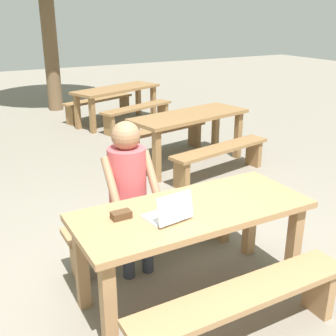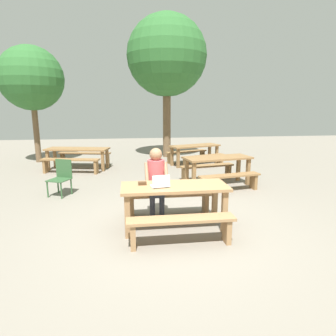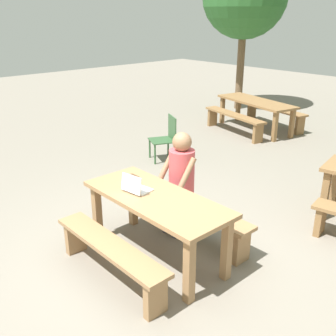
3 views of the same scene
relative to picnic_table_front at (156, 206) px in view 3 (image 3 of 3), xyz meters
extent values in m
plane|color=gray|center=(0.00, 0.00, -0.65)|extent=(30.00, 30.00, 0.00)
cube|color=#9E754C|center=(0.00, 0.00, 0.10)|extent=(1.81, 0.76, 0.05)
cube|color=#9E754C|center=(-0.81, -0.28, -0.29)|extent=(0.09, 0.09, 0.73)
cube|color=#9E754C|center=(0.81, -0.28, -0.29)|extent=(0.09, 0.09, 0.73)
cube|color=#9E754C|center=(-0.81, 0.28, -0.29)|extent=(0.09, 0.09, 0.73)
cube|color=#9E754C|center=(0.81, 0.28, -0.29)|extent=(0.09, 0.09, 0.73)
cube|color=#9E754C|center=(0.00, -0.64, -0.23)|extent=(1.66, 0.30, 0.05)
cube|color=#9E754C|center=(-0.73, -0.64, -0.46)|extent=(0.08, 0.24, 0.40)
cube|color=#9E754C|center=(0.73, -0.64, -0.46)|extent=(0.08, 0.24, 0.40)
cube|color=#9E754C|center=(0.00, 0.64, -0.23)|extent=(1.66, 0.30, 0.05)
cube|color=#9E754C|center=(-0.73, 0.64, -0.46)|extent=(0.08, 0.24, 0.40)
cube|color=#9E754C|center=(0.73, 0.64, -0.46)|extent=(0.08, 0.24, 0.40)
cube|color=white|center=(-0.26, -0.04, 0.13)|extent=(0.32, 0.24, 0.02)
cube|color=white|center=(-0.24, -0.16, 0.24)|extent=(0.29, 0.09, 0.20)
cube|color=black|center=(-0.24, -0.15, 0.24)|extent=(0.27, 0.07, 0.18)
cube|color=#4C331E|center=(-0.54, 0.10, 0.15)|extent=(0.14, 0.08, 0.05)
cylinder|color=#333847|center=(-0.35, 0.46, -0.43)|extent=(0.10, 0.10, 0.44)
cylinder|color=#333847|center=(-0.17, 0.46, -0.43)|extent=(0.10, 0.10, 0.44)
cube|color=#333847|center=(-0.26, 0.55, -0.17)|extent=(0.28, 0.28, 0.12)
cylinder|color=#C64C51|center=(-0.26, 0.64, 0.16)|extent=(0.32, 0.32, 0.58)
cylinder|color=#936B4C|center=(-0.44, 0.54, 0.21)|extent=(0.07, 0.32, 0.41)
cylinder|color=#936B4C|center=(-0.07, 0.54, 0.21)|extent=(0.07, 0.32, 0.41)
sphere|color=#936B4C|center=(-0.26, 0.64, 0.56)|extent=(0.24, 0.24, 0.24)
cube|color=#335933|center=(-2.42, 2.22, -0.26)|extent=(0.58, 0.58, 0.02)
cube|color=#335933|center=(-2.34, 2.41, -0.03)|extent=(0.41, 0.20, 0.45)
cylinder|color=#335933|center=(-2.68, 2.13, -0.46)|extent=(0.04, 0.04, 0.38)
cylinder|color=#335933|center=(-2.33, 1.97, -0.46)|extent=(0.04, 0.04, 0.38)
cylinder|color=#335933|center=(-2.52, 2.47, -0.46)|extent=(0.04, 0.04, 0.38)
cylinder|color=#335933|center=(-2.17, 2.31, -0.46)|extent=(0.04, 0.04, 0.38)
cube|color=olive|center=(-2.49, 5.28, 0.04)|extent=(2.18, 1.14, 0.05)
cube|color=olive|center=(-3.46, 5.22, -0.32)|extent=(0.11, 0.11, 0.67)
cube|color=olive|center=(-1.63, 4.83, -0.32)|extent=(0.11, 0.11, 0.67)
cube|color=olive|center=(-3.35, 5.73, -0.32)|extent=(0.11, 0.11, 0.67)
cube|color=olive|center=(-1.52, 5.34, -0.32)|extent=(0.11, 0.11, 0.67)
cube|color=olive|center=(-2.62, 4.65, -0.20)|extent=(1.89, 0.68, 0.05)
cube|color=olive|center=(-3.44, 4.82, -0.44)|extent=(0.13, 0.25, 0.43)
cube|color=olive|center=(-1.81, 4.48, -0.44)|extent=(0.13, 0.25, 0.43)
cube|color=olive|center=(-2.36, 5.91, -0.20)|extent=(1.89, 0.68, 0.05)
cube|color=olive|center=(-3.17, 6.09, -0.44)|extent=(0.13, 0.25, 0.43)
cube|color=olive|center=(-1.54, 5.74, -0.44)|extent=(0.13, 0.25, 0.43)
cube|color=olive|center=(0.86, 2.27, -0.29)|extent=(0.11, 0.11, 0.72)
cube|color=olive|center=(0.77, 2.75, -0.29)|extent=(0.11, 0.11, 0.72)
cube|color=olive|center=(1.02, 1.89, -0.46)|extent=(0.12, 0.25, 0.39)
cylinder|color=brown|center=(-4.24, 6.86, 0.55)|extent=(0.21, 0.21, 2.42)
camera|label=1|loc=(-1.54, -2.41, 1.51)|focal=44.97mm
camera|label=2|loc=(-0.75, -4.66, 1.43)|focal=30.65mm
camera|label=3|loc=(3.04, -2.59, 2.03)|focal=42.58mm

